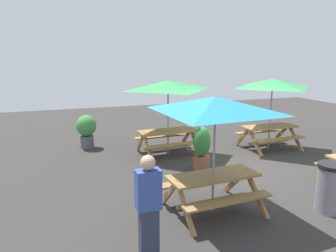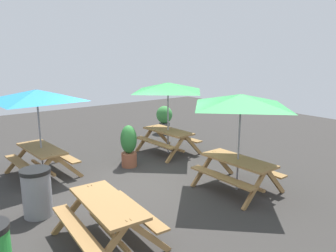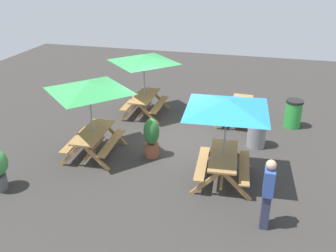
# 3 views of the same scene
# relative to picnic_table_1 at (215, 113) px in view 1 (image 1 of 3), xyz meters

# --- Properties ---
(ground_plane) EXTENTS (24.00, 24.00, 0.00)m
(ground_plane) POSITION_rel_picnic_table_1_xyz_m (-1.92, -1.82, -1.99)
(ground_plane) COLOR #33302D
(ground_plane) RESTS_ON ground
(picnic_table_1) EXTENTS (2.82, 2.82, 2.34)m
(picnic_table_1) POSITION_rel_picnic_table_1_xyz_m (0.00, 0.00, 0.00)
(picnic_table_1) COLOR olive
(picnic_table_1) RESTS_ON ground
(picnic_table_2) EXTENTS (2.10, 2.10, 2.34)m
(picnic_table_2) POSITION_rel_picnic_table_1_xyz_m (-0.42, -3.88, 0.00)
(picnic_table_2) COLOR olive
(picnic_table_2) RESTS_ON ground
(picnic_table_3) EXTENTS (2.04, 2.04, 2.34)m
(picnic_table_3) POSITION_rel_picnic_table_1_xyz_m (-3.78, -3.39, 0.00)
(picnic_table_3) COLOR olive
(picnic_table_3) RESTS_ON ground
(trash_bin_gray) EXTENTS (0.59, 0.59, 0.98)m
(trash_bin_gray) POSITION_rel_picnic_table_1_xyz_m (-2.21, 0.76, -1.49)
(trash_bin_gray) COLOR gray
(trash_bin_gray) RESTS_ON ground
(potted_plant_0) EXTENTS (0.65, 0.65, 1.10)m
(potted_plant_0) POSITION_rel_picnic_table_1_xyz_m (1.90, -5.46, -1.35)
(potted_plant_0) COLOR #59595B
(potted_plant_0) RESTS_ON ground
(potted_plant_1) EXTENTS (0.46, 0.46, 1.21)m
(potted_plant_1) POSITION_rel_picnic_table_1_xyz_m (-0.78, -2.20, -1.37)
(potted_plant_1) COLOR #935138
(potted_plant_1) RESTS_ON ground
(person_standing) EXTENTS (0.36, 0.22, 1.67)m
(person_standing) POSITION_rel_picnic_table_1_xyz_m (1.63, 1.13, -1.10)
(person_standing) COLOR #2D334C
(person_standing) RESTS_ON ground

